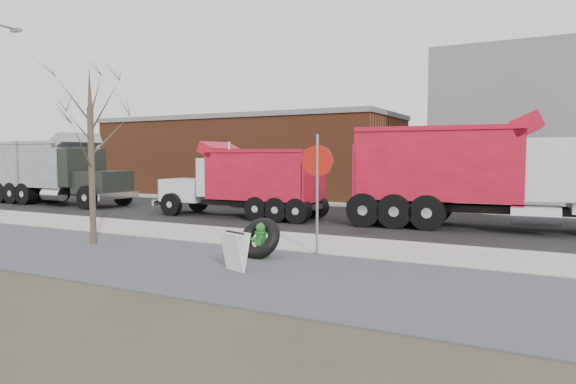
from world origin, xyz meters
The scene contains 16 objects.
ground centered at (0.00, 0.00, 0.00)m, with size 120.00×120.00×0.00m, color #383328.
gravel_verge centered at (0.00, -3.50, 0.01)m, with size 60.00×5.00×0.03m, color slate.
sidewalk centered at (0.00, 0.25, 0.03)m, with size 60.00×2.50×0.06m, color #9E9B93.
curb centered at (0.00, 1.55, 0.06)m, with size 60.00×0.15×0.11m, color #9E9B93.
road centered at (0.00, 6.30, 0.01)m, with size 60.00×9.40×0.02m, color black.
far_sidewalk centered at (0.00, 12.00, 0.03)m, with size 60.00×2.00×0.06m, color #9E9B93.
building_grey centered at (9.00, 18.00, 4.00)m, with size 12.00×10.00×8.00m.
building_brick centered at (-10.00, 17.00, 2.65)m, with size 20.20×8.20×5.30m.
bare_tree centered at (-3.20, -2.60, 3.30)m, with size 3.20×3.20×5.20m.
fire_hydrant centered at (2.19, -2.03, 0.42)m, with size 0.52×0.51×0.91m.
truck_tire centered at (2.17, -2.05, 0.50)m, with size 1.21×0.96×1.13m.
stop_sign centered at (3.34, -1.10, 2.12)m, with size 0.85×0.16×3.16m.
sandwich_board centered at (2.50, -3.68, 0.47)m, with size 0.74×0.60×0.89m.
dump_truck_red_a centered at (6.39, 6.04, 2.04)m, with size 10.15×3.43×4.01m.
dump_truck_red_b centered at (-2.75, 5.07, 1.61)m, with size 7.49×2.27×3.16m.
dump_truck_grey centered at (-14.88, 5.45, 1.90)m, with size 8.30×2.75×3.73m.
Camera 1 is at (8.81, -13.20, 2.60)m, focal length 32.00 mm.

